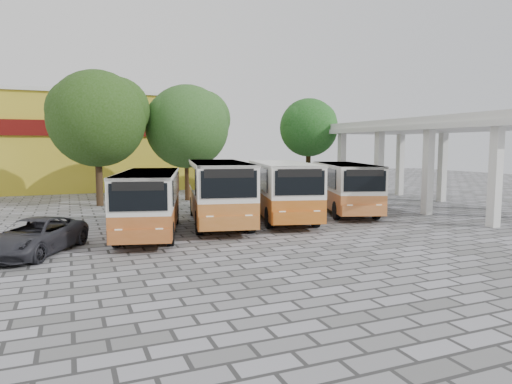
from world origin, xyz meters
name	(u,v)px	position (x,y,z in m)	size (l,w,h in m)	color
ground	(321,229)	(0.00, 0.00, 0.00)	(90.00, 90.00, 0.00)	#5E5E5E
terminal_shelter	(438,128)	(10.50, 4.00, 4.91)	(6.80, 15.80, 5.40)	silver
shophouse_block	(63,142)	(-11.00, 25.99, 4.16)	(20.40, 10.40, 8.30)	gold
bus_far_left	(149,198)	(-7.43, 1.83, 1.56)	(4.09, 7.91, 2.70)	#AA5723
bus_centre_left	(219,188)	(-3.83, 3.33, 1.76)	(4.24, 8.83, 3.04)	#B56727
bus_centre_right	(282,186)	(-0.36, 3.42, 1.71)	(4.48, 8.65, 2.95)	#BB5C18
bus_far_right	(345,184)	(3.98, 4.14, 1.62)	(4.78, 8.28, 2.80)	#C16C30
tree_left	(98,116)	(-8.74, 12.70, 5.71)	(6.36, 6.05, 8.54)	#432F1C
tree_middle	(188,124)	(-2.77, 13.58, 5.33)	(6.08, 5.79, 8.04)	#482D18
tree_right	(309,126)	(6.61, 13.19, 5.35)	(4.66, 4.44, 7.43)	black
parked_car	(34,236)	(-11.80, -0.29, 0.63)	(2.08, 4.51, 1.25)	#27272E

